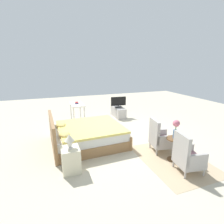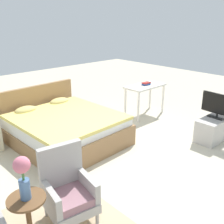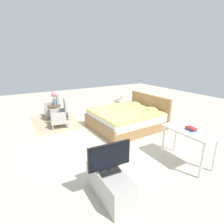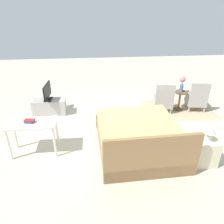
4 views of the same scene
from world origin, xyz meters
name	(u,v)px [view 2 (image 2 of 4)]	position (x,y,z in m)	size (l,w,h in m)	color
ground_plane	(108,156)	(0.00, 0.00, 0.00)	(16.00, 16.00, 0.00)	beige
bed	(63,127)	(-0.23, 1.04, 0.30)	(1.89, 2.15, 0.96)	#997047
armchair_by_window_right	(68,191)	(-1.35, -0.79, 0.38)	(0.62, 0.62, 0.92)	#ADA8A3
side_table	(29,216)	(-1.88, -0.84, 0.38)	(0.40, 0.40, 0.60)	brown
flower_vase	(23,174)	(-1.88, -0.84, 0.89)	(0.17, 0.17, 0.48)	#4C709E
tv_stand	(215,128)	(2.07, -0.94, 0.23)	(0.96, 0.40, 0.46)	#B7B2AD
tv_flatscreen	(218,106)	(2.08, -0.94, 0.70)	(0.22, 0.69, 0.48)	black
vanity_desk	(145,90)	(2.09, 0.93, 0.65)	(1.04, 0.52, 0.76)	silver
book_stack	(146,84)	(2.12, 0.93, 0.80)	(0.22, 0.16, 0.07)	#284C8E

